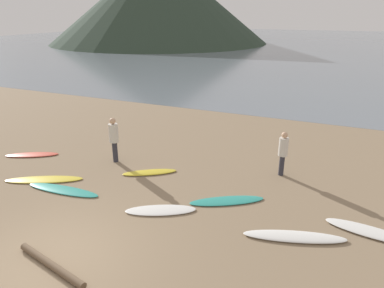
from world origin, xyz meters
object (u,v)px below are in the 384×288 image
object	(u,v)px
surfboard_1	(44,180)
surfboard_6	(295,237)
person_0	(283,150)
surfboard_7	(370,232)
surfboard_0	(32,155)
surfboard_5	(227,201)
person_1	(114,136)
surfboard_2	(63,190)
surfboard_4	(161,210)
surfboard_3	(150,172)
driftwood_log	(51,265)

from	to	relation	value
surfboard_1	surfboard_6	size ratio (longest dim) A/B	1.01
person_0	surfboard_7	bearing A→B (deg)	42.15
surfboard_0	surfboard_6	bearing A→B (deg)	-35.42
surfboard_5	person_1	size ratio (longest dim) A/B	1.32
surfboard_2	surfboard_1	bearing A→B (deg)	159.86
surfboard_6	person_0	xyz separation A→B (m)	(-0.98, 3.59, 0.90)
surfboard_4	person_0	world-z (taller)	person_0
surfboard_0	surfboard_3	bearing A→B (deg)	-22.87
surfboard_6	surfboard_7	distance (m)	2.05
surfboard_3	person_0	xyz separation A→B (m)	(4.36, 1.75, 0.91)
surfboard_0	surfboard_5	distance (m)	8.37
person_0	driftwood_log	size ratio (longest dim) A/B	0.71
surfboard_4	person_0	size ratio (longest dim) A/B	1.28
surfboard_0	surfboard_2	world-z (taller)	same
surfboard_6	surfboard_3	bearing A→B (deg)	143.75
surfboard_0	person_0	size ratio (longest dim) A/B	1.29
surfboard_1	surfboard_4	world-z (taller)	surfboard_4
surfboard_0	surfboard_7	size ratio (longest dim) A/B	0.93
surfboard_0	surfboard_3	world-z (taller)	surfboard_3
person_1	surfboard_7	bearing A→B (deg)	75.81
surfboard_3	surfboard_6	world-z (taller)	surfboard_6
surfboard_2	person_0	world-z (taller)	person_0
person_0	driftwood_log	bearing A→B (deg)	-34.48
surfboard_5	surfboard_7	world-z (taller)	surfboard_7
surfboard_5	surfboard_6	bearing A→B (deg)	-57.17
surfboard_4	driftwood_log	xyz separation A→B (m)	(-1.14, -3.09, 0.05)
driftwood_log	surfboard_5	bearing A→B (deg)	57.85
surfboard_5	surfboard_6	xyz separation A→B (m)	(2.16, -1.05, 0.02)
surfboard_7	person_1	distance (m)	8.99
surfboard_4	surfboard_7	xyz separation A→B (m)	(5.56, 1.24, 0.01)
surfboard_3	driftwood_log	distance (m)	5.18
person_1	driftwood_log	bearing A→B (deg)	14.84
surfboard_1	surfboard_3	bearing A→B (deg)	5.81
person_1	surfboard_3	bearing A→B (deg)	71.02
person_0	driftwood_log	world-z (taller)	person_0
surfboard_2	surfboard_5	bearing A→B (deg)	11.48
surfboard_3	surfboard_6	size ratio (longest dim) A/B	0.74
surfboard_2	surfboard_6	bearing A→B (deg)	-1.24
surfboard_4	surfboard_5	bearing A→B (deg)	12.13
surfboard_2	person_1	distance (m)	2.83
surfboard_0	surfboard_2	bearing A→B (deg)	-56.79
surfboard_0	surfboard_6	size ratio (longest dim) A/B	0.79
surfboard_0	surfboard_4	size ratio (longest dim) A/B	1.01
surfboard_2	surfboard_5	world-z (taller)	surfboard_2
person_1	driftwood_log	distance (m)	6.03
surfboard_5	surfboard_6	distance (m)	2.40
surfboard_1	surfboard_0	bearing A→B (deg)	118.70
surfboard_1	surfboard_7	size ratio (longest dim) A/B	1.18
surfboard_1	person_0	distance (m)	8.34
surfboard_3	person_1	world-z (taller)	person_1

